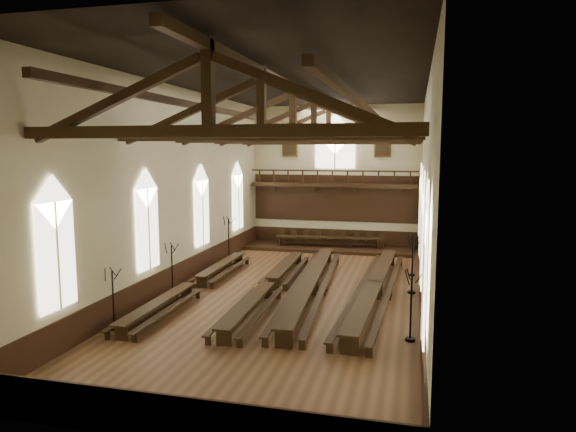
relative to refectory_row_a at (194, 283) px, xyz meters
name	(u,v)px	position (x,y,z in m)	size (l,w,h in m)	color
ground	(293,294)	(4.69, 0.92, -0.48)	(26.00, 26.00, 0.00)	brown
room_walls	(293,159)	(4.69, 0.92, 5.98)	(26.00, 26.00, 26.00)	beige
wainscot_band	(293,282)	(4.69, 0.92, 0.12)	(12.00, 26.00, 1.20)	#381E10
side_windows	(293,217)	(4.69, 0.92, 3.26)	(11.85, 19.80, 4.50)	white
end_window	(335,145)	(4.69, 13.82, 6.74)	(2.80, 0.12, 3.80)	white
minstrels_gallery	(334,192)	(4.69, 13.58, 3.42)	(11.80, 1.24, 3.70)	#322010
portraits	(335,147)	(4.69, 13.82, 6.62)	(7.75, 0.09, 1.45)	brown
roof_trusses	(293,121)	(4.69, 0.92, 7.73)	(11.70, 25.70, 2.80)	#322010
refectory_row_a	(194,283)	(0.00, 0.00, 0.00)	(1.39, 13.60, 0.66)	#322010
refectory_row_b	(270,284)	(3.62, 0.62, 0.03)	(1.64, 14.04, 0.71)	#322010
refectory_row_c	(310,281)	(5.48, 1.29, 0.10)	(2.09, 14.92, 0.80)	#322010
refectory_row_d	(375,285)	(8.57, 1.29, 0.11)	(1.95, 15.00, 0.81)	#322010
dais	(328,248)	(4.53, 12.32, -0.38)	(11.40, 3.12, 0.21)	#381E10
high_table	(329,238)	(4.53, 12.32, 0.31)	(7.41, 1.50, 0.69)	#322010
high_chairs	(330,238)	(4.53, 13.04, 0.24)	(7.66, 0.47, 0.94)	#322010
candelabrum_left_near	(114,311)	(-0.86, -5.52, 0.26)	(0.68, 0.75, 2.45)	black
candelabrum_left_mid	(172,279)	(-0.86, -0.58, 0.28)	(0.75, 0.75, 2.53)	black
candelabrum_left_far	(229,248)	(-0.86, 7.11, 0.38)	(0.80, 0.86, 2.83)	black
candelabrum_right_near	(411,319)	(10.24, -3.97, 0.32)	(0.73, 0.81, 2.66)	black
candelabrum_right_mid	(412,277)	(10.24, 2.43, 0.34)	(0.76, 0.83, 2.73)	black
candelabrum_right_far	(412,263)	(10.24, 6.03, 0.23)	(0.70, 0.69, 2.35)	black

